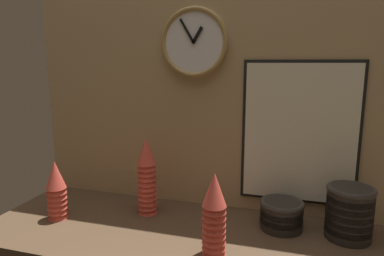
{
  "coord_description": "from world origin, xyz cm",
  "views": [
    {
      "loc": [
        27.91,
        -107.66,
        59.1
      ],
      "look_at": [
        -5.2,
        4.0,
        36.73
      ],
      "focal_mm": 32.0,
      "sensor_mm": 36.0,
      "label": 1
    }
  ],
  "objects_px": {
    "wall_clock": "(194,42)",
    "menu_board": "(299,133)",
    "bowl_stack_right": "(281,214)",
    "cup_stack_center_right": "(214,214)",
    "cup_stack_center_left": "(147,176)",
    "cup_stack_far_left": "(56,190)",
    "bowl_stack_far_right": "(349,211)"
  },
  "relations": [
    {
      "from": "cup_stack_center_left",
      "to": "bowl_stack_far_right",
      "type": "height_order",
      "value": "cup_stack_center_left"
    },
    {
      "from": "bowl_stack_far_right",
      "to": "wall_clock",
      "type": "bearing_deg",
      "value": 168.09
    },
    {
      "from": "cup_stack_center_left",
      "to": "cup_stack_far_left",
      "type": "bearing_deg",
      "value": -156.11
    },
    {
      "from": "menu_board",
      "to": "cup_stack_center_right",
      "type": "bearing_deg",
      "value": -123.78
    },
    {
      "from": "wall_clock",
      "to": "menu_board",
      "type": "bearing_deg",
      "value": 1.24
    },
    {
      "from": "cup_stack_center_left",
      "to": "wall_clock",
      "type": "xyz_separation_m",
      "value": [
        0.15,
        0.14,
        0.51
      ]
    },
    {
      "from": "bowl_stack_right",
      "to": "wall_clock",
      "type": "height_order",
      "value": "wall_clock"
    },
    {
      "from": "cup_stack_center_right",
      "to": "wall_clock",
      "type": "bearing_deg",
      "value": 115.35
    },
    {
      "from": "bowl_stack_right",
      "to": "wall_clock",
      "type": "relative_size",
      "value": 0.58
    },
    {
      "from": "bowl_stack_right",
      "to": "bowl_stack_far_right",
      "type": "relative_size",
      "value": 0.86
    },
    {
      "from": "bowl_stack_far_right",
      "to": "wall_clock",
      "type": "height_order",
      "value": "wall_clock"
    },
    {
      "from": "cup_stack_far_left",
      "to": "wall_clock",
      "type": "relative_size",
      "value": 0.84
    },
    {
      "from": "cup_stack_far_left",
      "to": "bowl_stack_far_right",
      "type": "relative_size",
      "value": 1.25
    },
    {
      "from": "bowl_stack_far_right",
      "to": "wall_clock",
      "type": "xyz_separation_m",
      "value": [
        -0.58,
        0.12,
        0.57
      ]
    },
    {
      "from": "wall_clock",
      "to": "cup_stack_center_right",
      "type": "bearing_deg",
      "value": -64.65
    },
    {
      "from": "bowl_stack_far_right",
      "to": "bowl_stack_right",
      "type": "bearing_deg",
      "value": 178.25
    },
    {
      "from": "cup_stack_center_right",
      "to": "cup_stack_far_left",
      "type": "distance_m",
      "value": 0.64
    },
    {
      "from": "cup_stack_center_left",
      "to": "cup_stack_center_right",
      "type": "bearing_deg",
      "value": -34.24
    },
    {
      "from": "wall_clock",
      "to": "menu_board",
      "type": "distance_m",
      "value": 0.53
    },
    {
      "from": "bowl_stack_far_right",
      "to": "menu_board",
      "type": "bearing_deg",
      "value": 142.69
    },
    {
      "from": "cup_stack_center_right",
      "to": "wall_clock",
      "type": "xyz_separation_m",
      "value": [
        -0.17,
        0.35,
        0.53
      ]
    },
    {
      "from": "cup_stack_center_left",
      "to": "bowl_stack_far_right",
      "type": "distance_m",
      "value": 0.74
    },
    {
      "from": "cup_stack_center_right",
      "to": "bowl_stack_right",
      "type": "relative_size",
      "value": 1.71
    },
    {
      "from": "cup_stack_center_left",
      "to": "menu_board",
      "type": "relative_size",
      "value": 0.57
    },
    {
      "from": "cup_stack_center_left",
      "to": "menu_board",
      "type": "distance_m",
      "value": 0.61
    },
    {
      "from": "cup_stack_center_left",
      "to": "bowl_stack_right",
      "type": "xyz_separation_m",
      "value": [
        0.51,
        0.02,
        -0.1
      ]
    },
    {
      "from": "cup_stack_far_left",
      "to": "bowl_stack_far_right",
      "type": "bearing_deg",
      "value": 8.26
    },
    {
      "from": "bowl_stack_right",
      "to": "bowl_stack_far_right",
      "type": "bearing_deg",
      "value": -1.75
    },
    {
      "from": "cup_stack_center_right",
      "to": "bowl_stack_far_right",
      "type": "xyz_separation_m",
      "value": [
        0.42,
        0.23,
        -0.04
      ]
    },
    {
      "from": "cup_stack_center_left",
      "to": "menu_board",
      "type": "bearing_deg",
      "value": 14.5
    },
    {
      "from": "bowl_stack_right",
      "to": "wall_clock",
      "type": "bearing_deg",
      "value": 162.21
    },
    {
      "from": "cup_stack_center_left",
      "to": "cup_stack_far_left",
      "type": "relative_size",
      "value": 1.35
    }
  ]
}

